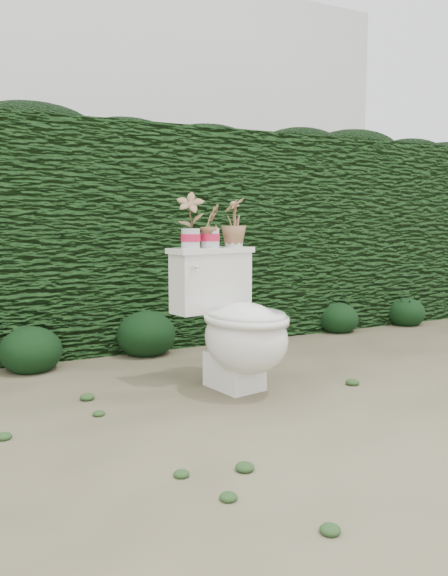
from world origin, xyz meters
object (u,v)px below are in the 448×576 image
potted_plant_center (210,227)px  potted_plant_right (234,224)px  toilet (237,326)px  potted_plant_left (191,221)px

potted_plant_center → potted_plant_right: size_ratio=0.87×
toilet → potted_plant_center: (-0.05, 0.24, 0.54)m
potted_plant_left → potted_plant_center: bearing=37.6°
potted_plant_left → potted_plant_right: potted_plant_left is taller
toilet → potted_plant_left: 0.63m
potted_plant_left → potted_plant_right: 0.31m
potted_plant_center → toilet: bearing=-120.9°
potted_plant_left → toilet: bearing=-22.2°
potted_plant_left → potted_plant_center: size_ratio=1.28×
toilet → potted_plant_left: (-0.18, 0.21, 0.57)m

